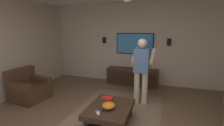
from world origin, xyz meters
TOP-DOWN VIEW (x-y plane):
  - wall_back_tv at (3.23, 0.00)m, footprint 0.10×6.26m
  - area_rug at (0.63, 0.06)m, footprint 3.03×1.90m
  - armchair at (0.89, 2.52)m, footprint 0.88×0.89m
  - coffee_table at (0.43, 0.06)m, footprint 1.00×0.80m
  - media_console at (2.90, 0.12)m, footprint 0.45×1.70m
  - tv at (3.14, 0.12)m, footprint 0.05×1.25m
  - person_standing at (1.58, -0.36)m, footprint 0.56×0.56m
  - bowl at (0.34, 0.05)m, footprint 0.25×0.25m
  - remote_white at (0.11, 0.18)m, footprint 0.15×0.12m
  - remote_black at (0.20, 0.10)m, footprint 0.05×0.15m
  - remote_grey at (0.17, 0.18)m, footprint 0.13×0.14m
  - book at (0.72, 0.22)m, footprint 0.17×0.23m
  - vase_round at (2.86, -0.03)m, footprint 0.22×0.22m
  - wall_speaker_left at (3.15, -0.97)m, footprint 0.06×0.12m
  - wall_speaker_right at (3.15, 1.22)m, footprint 0.06×0.12m

SIDE VIEW (x-z plane):
  - area_rug at x=0.63m, z-range 0.00..0.01m
  - media_console at x=2.90m, z-range 0.00..0.55m
  - armchair at x=0.89m, z-range -0.13..0.69m
  - coffee_table at x=0.43m, z-range 0.10..0.50m
  - remote_white at x=0.11m, z-range 0.40..0.42m
  - remote_black at x=0.20m, z-range 0.40..0.42m
  - remote_grey at x=0.17m, z-range 0.40..0.42m
  - book at x=0.72m, z-range 0.40..0.44m
  - bowl at x=0.34m, z-range 0.40..0.51m
  - vase_round at x=2.86m, z-range 0.55..0.77m
  - person_standing at x=1.58m, z-range 0.11..1.75m
  - wall_back_tv at x=3.23m, z-range 0.00..2.70m
  - tv at x=3.14m, z-range 1.02..1.72m
  - wall_speaker_left at x=3.15m, z-range 1.34..1.56m
  - wall_speaker_right at x=3.15m, z-range 1.36..1.58m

